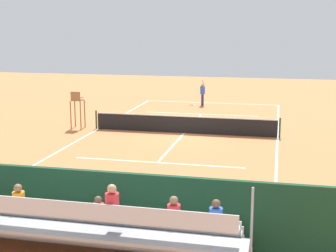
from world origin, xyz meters
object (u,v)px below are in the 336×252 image
courtside_bench (187,219)px  tennis_ball_near (168,108)px  tennis_ball_far (228,112)px  tennis_net (184,124)px  bleacher_stand (61,226)px  tennis_racket (195,105)px  umpire_chair (77,106)px  tennis_player (203,92)px  equipment_bag (124,228)px

courtside_bench → tennis_ball_near: courtside_bench is taller
courtside_bench → tennis_ball_far: 20.40m
courtside_bench → tennis_ball_near: size_ratio=27.27×
tennis_net → tennis_ball_far: size_ratio=156.06×
bleacher_stand → tennis_ball_far: bleacher_stand is taller
tennis_racket → tennis_ball_near: bearing=46.4°
tennis_net → umpire_chair: 6.25m
tennis_player → tennis_ball_near: 3.04m
bleacher_stand → tennis_player: 25.03m
tennis_player → umpire_chair: bearing=59.6°
courtside_bench → tennis_racket: courtside_bench is taller
equipment_bag → tennis_ball_near: (3.52, -21.15, -0.15)m
bleacher_stand → tennis_racket: 24.87m
courtside_bench → tennis_ball_near: bearing=-75.8°
umpire_chair → equipment_bag: (-7.05, 13.31, -1.13)m
bleacher_stand → equipment_bag: 2.34m
tennis_net → umpire_chair: size_ratio=4.81×
equipment_bag → tennis_ball_far: size_ratio=13.64×
bleacher_stand → courtside_bench: 3.49m
tennis_net → bleacher_stand: 15.39m
bleacher_stand → tennis_ball_near: bleacher_stand is taller
tennis_net → tennis_ball_far: 7.31m
equipment_bag → tennis_player: tennis_player is taller
bleacher_stand → equipment_bag: size_ratio=10.07×
tennis_net → tennis_ball_near: (2.66, -7.75, -0.47)m
umpire_chair → tennis_racket: umpire_chair is taller
umpire_chair → tennis_racket: 10.93m
bleacher_stand → umpire_chair: 16.46m
equipment_bag → courtside_bench: bearing=-175.9°
tennis_player → tennis_ball_near: size_ratio=29.18×
tennis_racket → tennis_ball_far: bearing=139.0°
umpire_chair → courtside_bench: (-8.85, 13.18, -0.76)m
tennis_player → equipment_bag: bearing=93.3°
umpire_chair → courtside_bench: 15.90m
tennis_net → tennis_racket: (1.03, -9.46, -0.49)m
tennis_net → courtside_bench: size_ratio=5.72×
courtside_bench → equipment_bag: (1.80, 0.13, -0.38)m
umpire_chair → tennis_ball_near: size_ratio=32.42×
umpire_chair → tennis_player: (-5.71, -9.73, -0.30)m
courtside_bench → tennis_racket: (3.68, -22.73, -0.54)m
tennis_ball_near → tennis_net: bearing=109.0°
courtside_bench → tennis_racket: bearing=-80.8°
umpire_chair → tennis_player: size_ratio=1.11×
umpire_chair → equipment_bag: 15.11m
tennis_ball_near → bleacher_stand: bearing=96.3°
tennis_player → tennis_ball_near: (2.17, 1.90, -0.98)m
tennis_net → tennis_ball_far: tennis_net is taller
courtside_bench → tennis_ball_near: (5.31, -21.02, -0.53)m
tennis_player → bleacher_stand: bearing=90.9°
courtside_bench → tennis_ball_far: bearing=-87.3°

